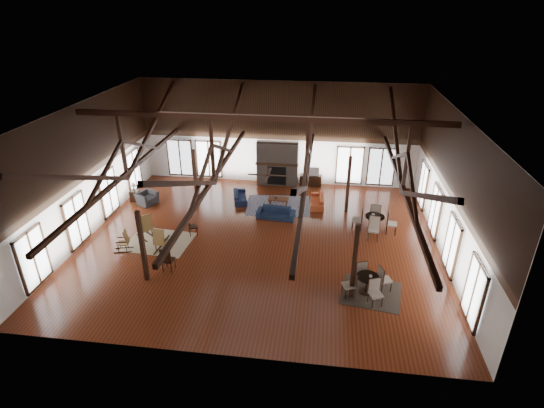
# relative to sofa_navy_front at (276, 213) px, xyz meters

# --- Properties ---
(floor) EXTENTS (16.00, 16.00, 0.00)m
(floor) POSITION_rel_sofa_navy_front_xyz_m (-0.44, -2.33, -0.28)
(floor) COLOR #602914
(floor) RESTS_ON ground
(ceiling) EXTENTS (16.00, 14.00, 0.02)m
(ceiling) POSITION_rel_sofa_navy_front_xyz_m (-0.44, -2.33, 5.72)
(ceiling) COLOR black
(ceiling) RESTS_ON wall_back
(wall_back) EXTENTS (16.00, 0.02, 6.00)m
(wall_back) POSITION_rel_sofa_navy_front_xyz_m (-0.44, 4.67, 2.72)
(wall_back) COLOR silver
(wall_back) RESTS_ON floor
(wall_front) EXTENTS (16.00, 0.02, 6.00)m
(wall_front) POSITION_rel_sofa_navy_front_xyz_m (-0.44, -9.33, 2.72)
(wall_front) COLOR silver
(wall_front) RESTS_ON floor
(wall_left) EXTENTS (0.02, 14.00, 6.00)m
(wall_left) POSITION_rel_sofa_navy_front_xyz_m (-8.44, -2.33, 2.72)
(wall_left) COLOR silver
(wall_left) RESTS_ON floor
(wall_right) EXTENTS (0.02, 14.00, 6.00)m
(wall_right) POSITION_rel_sofa_navy_front_xyz_m (7.56, -2.33, 2.72)
(wall_right) COLOR silver
(wall_right) RESTS_ON floor
(roof_truss) EXTENTS (15.60, 14.07, 3.14)m
(roof_truss) POSITION_rel_sofa_navy_front_xyz_m (-0.44, -2.33, 3.75)
(roof_truss) COLOR black
(roof_truss) RESTS_ON wall_back
(post_grid) EXTENTS (8.16, 7.16, 3.05)m
(post_grid) POSITION_rel_sofa_navy_front_xyz_m (-0.44, -2.33, 1.25)
(post_grid) COLOR black
(post_grid) RESTS_ON floor
(fireplace) EXTENTS (2.50, 0.69, 2.60)m
(fireplace) POSITION_rel_sofa_navy_front_xyz_m (-0.44, 4.34, 1.01)
(fireplace) COLOR #6C5E53
(fireplace) RESTS_ON floor
(ceiling_fan) EXTENTS (1.60, 1.60, 0.75)m
(ceiling_fan) POSITION_rel_sofa_navy_front_xyz_m (0.06, -3.33, 3.45)
(ceiling_fan) COLOR black
(ceiling_fan) RESTS_ON roof_truss
(sofa_navy_front) EXTENTS (1.97, 0.92, 0.56)m
(sofa_navy_front) POSITION_rel_sofa_navy_front_xyz_m (0.00, 0.00, 0.00)
(sofa_navy_front) COLOR #142139
(sofa_navy_front) RESTS_ON floor
(sofa_navy_left) EXTENTS (1.81, 1.07, 0.50)m
(sofa_navy_left) POSITION_rel_sofa_navy_front_xyz_m (-2.19, 1.78, -0.03)
(sofa_navy_left) COLOR #151C39
(sofa_navy_left) RESTS_ON floor
(sofa_orange) EXTENTS (1.81, 0.74, 0.52)m
(sofa_orange) POSITION_rel_sofa_navy_front_xyz_m (2.04, 1.75, -0.02)
(sofa_orange) COLOR #B54723
(sofa_orange) RESTS_ON floor
(coffee_table) EXTENTS (1.09, 0.57, 0.41)m
(coffee_table) POSITION_rel_sofa_navy_front_xyz_m (-0.04, 1.44, 0.08)
(coffee_table) COLOR brown
(coffee_table) RESTS_ON floor
(vase) EXTENTS (0.21, 0.21, 0.17)m
(vase) POSITION_rel_sofa_navy_front_xyz_m (-0.16, 1.39, 0.22)
(vase) COLOR #B2B2B2
(vase) RESTS_ON coffee_table
(armchair) EXTENTS (1.29, 1.23, 0.66)m
(armchair) POSITION_rel_sofa_navy_front_xyz_m (-7.12, 0.74, 0.05)
(armchair) COLOR #2C2B2E
(armchair) RESTS_ON floor
(side_table_lamp) EXTENTS (0.43, 0.43, 1.11)m
(side_table_lamp) POSITION_rel_sofa_navy_front_xyz_m (-7.94, 1.05, 0.14)
(side_table_lamp) COLOR black
(side_table_lamp) RESTS_ON floor
(rocking_chair_a) EXTENTS (1.05, 0.98, 1.22)m
(rocking_chair_a) POSITION_rel_sofa_navy_front_xyz_m (-5.71, -2.73, 0.30)
(rocking_chair_a) COLOR olive
(rocking_chair_a) RESTS_ON floor
(rocking_chair_b) EXTENTS (0.55, 0.94, 1.16)m
(rocking_chair_b) POSITION_rel_sofa_navy_front_xyz_m (-4.61, -3.79, 0.27)
(rocking_chair_b) COLOR olive
(rocking_chair_b) RESTS_ON floor
(rocking_chair_c) EXTENTS (0.86, 0.59, 1.01)m
(rocking_chair_c) POSITION_rel_sofa_navy_front_xyz_m (-6.23, -3.90, 0.20)
(rocking_chair_c) COLOR olive
(rocking_chair_c) RESTS_ON floor
(side_chair_a) EXTENTS (0.55, 0.55, 0.95)m
(side_chair_a) POSITION_rel_sofa_navy_front_xyz_m (-3.74, -2.21, 0.27)
(side_chair_a) COLOR black
(side_chair_a) RESTS_ON floor
(side_chair_b) EXTENTS (0.49, 0.49, 1.09)m
(side_chair_b) POSITION_rel_sofa_navy_front_xyz_m (-3.80, -5.21, 0.35)
(side_chair_b) COLOR black
(side_chair_b) RESTS_ON floor
(cafe_table_near) EXTENTS (1.98, 1.98, 1.02)m
(cafe_table_near) POSITION_rel_sofa_navy_front_xyz_m (4.14, -5.54, 0.23)
(cafe_table_near) COLOR black
(cafe_table_near) RESTS_ON floor
(cafe_table_far) EXTENTS (2.16, 2.16, 1.11)m
(cafe_table_far) POSITION_rel_sofa_navy_front_xyz_m (4.81, -0.72, 0.28)
(cafe_table_far) COLOR black
(cafe_table_far) RESTS_ON floor
(cup_near) EXTENTS (0.13, 0.13, 0.09)m
(cup_near) POSITION_rel_sofa_navy_front_xyz_m (4.24, -5.59, 0.50)
(cup_near) COLOR #B2B2B2
(cup_near) RESTS_ON cafe_table_near
(cup_far) EXTENTS (0.14, 0.14, 0.11)m
(cup_far) POSITION_rel_sofa_navy_front_xyz_m (4.72, -0.68, 0.58)
(cup_far) COLOR #B2B2B2
(cup_far) RESTS_ON cafe_table_far
(tv_console) EXTENTS (1.27, 0.48, 0.64)m
(tv_console) POSITION_rel_sofa_navy_front_xyz_m (1.55, 4.42, 0.04)
(tv_console) COLOR black
(tv_console) RESTS_ON floor
(television) EXTENTS (0.93, 0.14, 0.53)m
(television) POSITION_rel_sofa_navy_front_xyz_m (1.56, 4.42, 0.62)
(television) COLOR #B2B2B2
(television) RESTS_ON tv_console
(rug_tan) EXTENTS (3.02, 2.46, 0.01)m
(rug_tan) POSITION_rel_sofa_navy_front_xyz_m (-5.03, -3.02, -0.27)
(rug_tan) COLOR tan
(rug_tan) RESTS_ON floor
(rug_navy) EXTENTS (3.55, 2.78, 0.01)m
(rug_navy) POSITION_rel_sofa_navy_front_xyz_m (-0.04, 1.42, -0.27)
(rug_navy) COLOR #191A47
(rug_navy) RESTS_ON floor
(rug_dark) EXTENTS (2.46, 2.30, 0.01)m
(rug_dark) POSITION_rel_sofa_navy_front_xyz_m (4.34, -5.56, -0.27)
(rug_dark) COLOR black
(rug_dark) RESTS_ON floor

